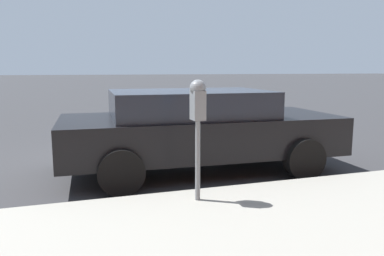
% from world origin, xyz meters
% --- Properties ---
extents(ground_plane, '(220.00, 220.00, 0.00)m').
position_xyz_m(ground_plane, '(0.00, 0.00, 0.00)').
color(ground_plane, '#333335').
extents(parking_meter, '(0.21, 0.19, 1.44)m').
position_xyz_m(parking_meter, '(-2.59, -0.15, 1.23)').
color(parking_meter, gray).
rests_on(parking_meter, sidewalk).
extents(car_black, '(2.21, 4.57, 1.35)m').
position_xyz_m(car_black, '(-0.86, -0.73, 0.73)').
color(car_black, black).
rests_on(car_black, ground_plane).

